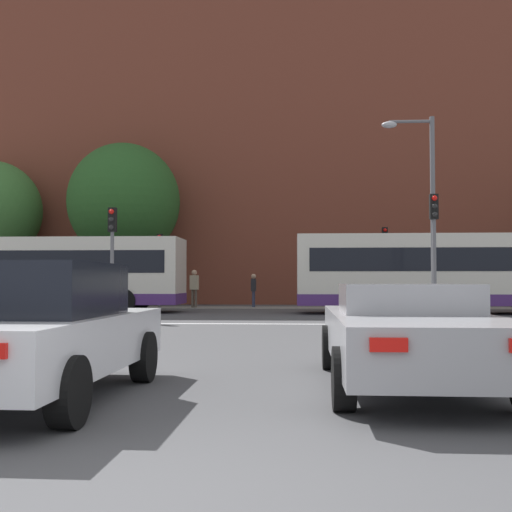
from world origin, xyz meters
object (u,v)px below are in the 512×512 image
Objects in this scene: bus_crossing_trailing at (51,273)px; street_lamp_junction at (424,196)px; traffic_light_near_left at (112,244)px; pedestrian_waiting at (194,285)px; car_roadster_right at (409,333)px; traffic_light_near_right at (434,236)px; car_saloon_left at (29,330)px; bus_crossing_lead at (442,271)px; pedestrian_walking_east at (254,288)px; traffic_light_far_left at (160,257)px; traffic_light_far_right at (385,253)px.

street_lamp_junction is at bearing -108.66° from bus_crossing_trailing.
traffic_light_near_left is 2.01× the size of pedestrian_waiting.
traffic_light_near_right is at bearing 77.08° from car_roadster_right.
traffic_light_near_left is 10.39m from street_lamp_junction.
pedestrian_waiting is at bearing 95.58° from car_saloon_left.
pedestrian_waiting is (-9.15, 9.68, -3.01)m from street_lamp_junction.
car_saloon_left is 20.97m from bus_crossing_lead.
car_saloon_left is at bearing -77.46° from traffic_light_near_left.
traffic_light_near_right is 1.63m from street_lamp_junction.
street_lamp_junction is at bearing -144.40° from pedestrian_walking_east.
traffic_light_far_left is 2.16m from pedestrian_waiting.
street_lamp_junction reaches higher than traffic_light_near_left.
car_saloon_left is 16.53m from street_lamp_junction.
traffic_light_far_right is 1.04× the size of traffic_light_near_left.
pedestrian_walking_east is (-6.29, 10.37, -3.15)m from street_lamp_junction.
pedestrian_walking_east is at bearing 98.81° from car_roadster_right.
traffic_light_near_right is at bearing 62.75° from car_saloon_left.
bus_crossing_lead reaches higher than car_saloon_left.
traffic_light_far_right is 2.33× the size of pedestrian_walking_east.
pedestrian_waiting is 2.94m from pedestrian_walking_east.
pedestrian_walking_east is at bearing 119.78° from traffic_light_near_right.
traffic_light_near_left reaches higher than traffic_light_far_left.
pedestrian_waiting is at bearing 131.38° from traffic_light_near_right.
car_saloon_left is 1.12× the size of traffic_light_far_right.
traffic_light_far_left is 0.97× the size of traffic_light_near_left.
bus_crossing_lead is at bearing 70.61° from street_lamp_junction.
traffic_light_near_right is 13.06m from pedestrian_walking_east.
bus_crossing_trailing is (-7.25, 19.37, 0.90)m from car_saloon_left.
car_roadster_right is 18.49m from bus_crossing_lead.
traffic_light_far_right is 6.61m from pedestrian_walking_east.
bus_crossing_trailing is at bearing 158.52° from traffic_light_near_right.
traffic_light_far_right reaches higher than traffic_light_far_left.
traffic_light_far_left is (-7.94, 22.94, 1.80)m from car_roadster_right.
bus_crossing_trailing is 3.05× the size of traffic_light_far_left.
bus_crossing_trailing is at bearing 88.76° from bus_crossing_lead.
bus_crossing_lead is at bearing 74.85° from traffic_light_near_right.
traffic_light_far_left is 15.12m from traffic_light_near_right.
traffic_light_far_left reaches higher than car_saloon_left.
bus_crossing_lead is 1.05× the size of bus_crossing_trailing.
traffic_light_near_left is at bearing 164.67° from pedestrian_walking_east.
traffic_light_far_left is at bearing -37.44° from bus_crossing_trailing.
pedestrian_walking_east is (-6.30, 1.16, -1.64)m from traffic_light_far_right.
bus_crossing_lead is 16.01m from bus_crossing_trailing.
street_lamp_junction is at bearing 147.62° from pedestrian_waiting.
traffic_light_near_right is at bearing 145.62° from pedestrian_waiting.
street_lamp_junction reaches higher than pedestrian_walking_east.
car_roadster_right is 0.45× the size of bus_crossing_trailing.
pedestrian_waiting is at bearing 108.02° from pedestrian_walking_east.
bus_crossing_lead is 9.84m from pedestrian_walking_east.
traffic_light_near_right is (14.55, -5.73, 1.08)m from bus_crossing_trailing.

